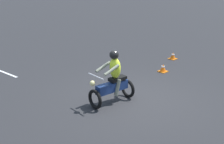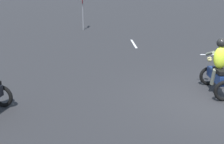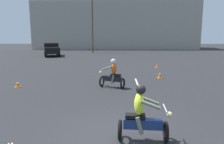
% 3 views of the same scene
% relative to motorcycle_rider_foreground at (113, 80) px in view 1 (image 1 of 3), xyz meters
% --- Properties ---
extents(ground_plane, '(120.00, 120.00, 0.00)m').
position_rel_motorcycle_rider_foreground_xyz_m(ground_plane, '(-0.60, 0.27, -0.73)').
color(ground_plane, '#28282B').
extents(motorcycle_rider_foreground, '(1.53, 0.74, 1.66)m').
position_rel_motorcycle_rider_foreground_xyz_m(motorcycle_rider_foreground, '(0.00, 0.00, 0.00)').
color(motorcycle_rider_foreground, black).
rests_on(motorcycle_rider_foreground, ground).
extents(traffic_cone_near_left, '(0.32, 0.32, 0.31)m').
position_rel_motorcycle_rider_foreground_xyz_m(traffic_cone_near_left, '(-5.18, -1.47, -0.58)').
color(traffic_cone_near_left, orange).
rests_on(traffic_cone_near_left, ground).
extents(traffic_cone_near_right, '(0.32, 0.32, 0.32)m').
position_rel_motorcycle_rider_foreground_xyz_m(traffic_cone_near_right, '(-3.45, -0.70, -0.57)').
color(traffic_cone_near_right, orange).
rests_on(traffic_cone_near_right, ground).
extents(lane_stripe_s, '(0.22, 1.28, 0.01)m').
position_rel_motorcycle_rider_foreground_xyz_m(lane_stripe_s, '(1.10, -4.77, -0.72)').
color(lane_stripe_s, silver).
rests_on(lane_stripe_s, ground).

